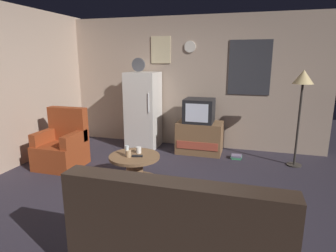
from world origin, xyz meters
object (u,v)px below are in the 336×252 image
at_px(couch, 180,239).
at_px(book_stack, 236,157).
at_px(crt_tv, 199,111).
at_px(remote_control, 137,156).
at_px(standing_lamp, 303,85).
at_px(wine_glass, 127,151).
at_px(coffee_table, 135,169).
at_px(tv_stand, 200,137).
at_px(mug_ceramic_tan, 128,154).
at_px(armchair, 62,146).
at_px(fridge, 143,110).
at_px(mug_ceramic_white, 139,150).

bearing_deg(couch, book_stack, 84.01).
xyz_separation_m(crt_tv, remote_control, (-0.57, -1.67, -0.38)).
relative_size(standing_lamp, wine_glass, 10.60).
bearing_deg(coffee_table, tv_stand, 68.37).
relative_size(coffee_table, couch, 0.42).
bearing_deg(crt_tv, mug_ceramic_tan, -111.83).
bearing_deg(standing_lamp, mug_ceramic_tan, -148.01).
xyz_separation_m(standing_lamp, wine_glass, (-2.40, -1.45, -0.86)).
relative_size(tv_stand, remote_control, 5.60).
bearing_deg(couch, wine_glass, 127.42).
bearing_deg(armchair, crt_tv, 32.61).
height_order(standing_lamp, mug_ceramic_tan, standing_lamp).
xyz_separation_m(armchair, book_stack, (2.78, 1.15, -0.30)).
height_order(armchair, book_stack, armchair).
bearing_deg(mug_ceramic_tan, wine_glass, 138.63).
xyz_separation_m(remote_control, armchair, (-1.49, 0.36, -0.10)).
relative_size(fridge, standing_lamp, 1.11).
height_order(tv_stand, couch, couch).
distance_m(crt_tv, remote_control, 1.81).
distance_m(crt_tv, mug_ceramic_white, 1.67).
bearing_deg(fridge, mug_ceramic_tan, -75.64).
distance_m(fridge, armchair, 1.72).
relative_size(wine_glass, mug_ceramic_white, 1.67).
bearing_deg(tv_stand, book_stack, -13.05).
xyz_separation_m(standing_lamp, remote_control, (-2.25, -1.44, -0.92)).
bearing_deg(armchair, remote_control, -13.56).
xyz_separation_m(tv_stand, crt_tv, (-0.02, -0.00, 0.52)).
distance_m(standing_lamp, book_stack, 1.63).
distance_m(fridge, couch, 3.61).
xyz_separation_m(standing_lamp, mug_ceramic_white, (-2.29, -1.29, -0.89)).
distance_m(standing_lamp, couch, 3.35).
height_order(mug_ceramic_white, couch, couch).
bearing_deg(standing_lamp, couch, -113.44).
bearing_deg(mug_ceramic_tan, coffee_table, 52.59).
relative_size(tv_stand, standing_lamp, 0.53).
relative_size(mug_ceramic_white, mug_ceramic_tan, 1.00).
height_order(fridge, coffee_table, fridge).
xyz_separation_m(tv_stand, mug_ceramic_white, (-0.63, -1.52, 0.17)).
height_order(remote_control, book_stack, remote_control).
xyz_separation_m(coffee_table, remote_control, (0.06, -0.04, 0.22)).
relative_size(crt_tv, coffee_table, 0.75).
height_order(coffee_table, couch, couch).
relative_size(fridge, couch, 1.04).
distance_m(crt_tv, standing_lamp, 1.78).
height_order(tv_stand, standing_lamp, standing_lamp).
height_order(coffee_table, wine_glass, wine_glass).
distance_m(crt_tv, coffee_table, 1.85).
bearing_deg(mug_ceramic_tan, book_stack, 47.58).
bearing_deg(mug_ceramic_white, standing_lamp, 29.36).
bearing_deg(remote_control, mug_ceramic_tan, -179.38).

